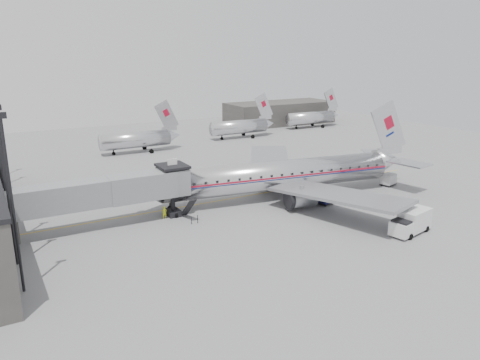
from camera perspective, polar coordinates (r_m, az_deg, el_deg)
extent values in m
plane|color=slate|center=(59.81, 1.48, -3.84)|extent=(160.00, 160.00, 0.00)
cube|color=#383533|center=(132.34, 4.86, 8.16)|extent=(30.00, 12.00, 6.00)
cube|color=gold|center=(66.16, 1.03, -1.91)|extent=(60.00, 0.15, 0.01)
cube|color=slate|center=(54.66, -20.78, -2.02)|extent=(12.00, 2.80, 3.00)
cube|color=slate|center=(56.54, -11.78, -0.75)|extent=(8.00, 3.00, 3.10)
cube|color=slate|center=(58.17, -8.17, -0.11)|extent=(3.20, 3.60, 3.20)
cube|color=black|center=(57.70, -8.24, 1.70)|extent=(3.40, 3.80, 0.30)
cube|color=white|center=(57.58, -8.26, 2.19)|extent=(1.20, 0.15, 0.80)
cylinder|color=black|center=(58.56, -8.19, -2.98)|extent=(0.56, 0.56, 2.80)
cube|color=black|center=(58.89, -8.15, -3.95)|extent=(1.60, 2.20, 0.70)
cylinder|color=black|center=(58.03, -7.78, -4.29)|extent=(0.30, 0.60, 0.60)
cylinder|color=black|center=(59.79, -8.50, -3.71)|extent=(0.30, 0.60, 0.60)
cylinder|color=#383533|center=(55.11, -26.14, -5.67)|extent=(1.60, 1.60, 2.80)
cube|color=black|center=(56.89, -6.30, -3.36)|extent=(0.90, 3.20, 2.90)
cylinder|color=black|center=(42.19, -25.96, -3.08)|extent=(0.24, 0.24, 15.00)
cube|color=black|center=(40.64, -27.21, 7.01)|extent=(0.90, 0.25, 0.50)
cylinder|color=black|center=(47.96, -26.51, -1.04)|extent=(0.24, 0.24, 15.00)
cylinder|color=black|center=(53.77, -26.94, 0.56)|extent=(0.24, 0.24, 15.00)
cylinder|color=silver|center=(95.87, -12.64, 4.80)|extent=(14.00, 3.20, 3.20)
cube|color=silver|center=(97.34, -8.94, 7.76)|extent=(5.17, 0.26, 6.52)
cylinder|color=black|center=(95.10, -15.16, 3.25)|extent=(0.24, 0.24, 1.00)
cylinder|color=silver|center=(109.62, -0.14, 6.48)|extent=(14.00, 3.20, 3.20)
cube|color=silver|center=(112.49, 2.92, 8.96)|extent=(5.17, 0.26, 6.52)
cylinder|color=black|center=(107.87, -2.23, 5.19)|extent=(0.24, 0.24, 1.00)
cylinder|color=silver|center=(126.16, 8.57, 7.50)|extent=(14.00, 3.20, 3.20)
cube|color=silver|center=(129.92, 11.05, 9.57)|extent=(5.17, 0.26, 6.52)
cylinder|color=black|center=(123.77, 6.88, 6.43)|extent=(0.24, 0.24, 1.00)
cylinder|color=silver|center=(64.37, 4.70, 0.56)|extent=(32.90, 8.50, 4.03)
cone|color=silver|center=(58.91, -11.18, -1.11)|extent=(3.79, 4.44, 4.03)
cone|color=silver|center=(74.01, 17.53, 2.21)|extent=(4.84, 4.39, 3.83)
cube|color=maroon|center=(64.30, 4.71, 0.80)|extent=(32.90, 8.55, 0.20)
cube|color=#0A1658|center=(64.36, 4.70, 0.58)|extent=(32.90, 8.55, 0.11)
cube|color=silver|center=(72.88, 17.65, 6.02)|extent=(6.66, 1.25, 8.36)
cube|color=gray|center=(74.38, 3.63, 2.37)|extent=(14.29, 17.94, 1.29)
cube|color=gray|center=(57.89, 11.89, -1.78)|extent=(10.57, 18.39, 1.29)
cylinder|color=gray|center=(69.96, 3.03, 0.38)|extent=(3.98, 2.78, 2.29)
cylinder|color=gray|center=(60.28, 7.51, -2.23)|extent=(3.98, 2.78, 2.29)
cylinder|color=black|center=(60.18, -8.51, -3.17)|extent=(0.22, 0.22, 1.41)
cylinder|color=black|center=(68.42, 5.25, -0.72)|extent=(0.28, 0.28, 1.52)
cylinder|color=black|center=(68.49, 5.25, -0.94)|extent=(1.13, 0.53, 1.09)
cylinder|color=black|center=(63.64, 7.54, -2.04)|extent=(0.28, 0.28, 1.52)
cylinder|color=black|center=(63.73, 7.53, -2.28)|extent=(1.13, 0.53, 1.09)
cube|color=silver|center=(56.29, 20.49, -4.51)|extent=(4.33, 2.96, 2.31)
cube|color=silver|center=(54.14, 19.03, -5.66)|extent=(2.15, 2.41, 1.54)
cube|color=black|center=(53.92, 19.09, -5.00)|extent=(1.68, 2.10, 0.66)
cylinder|color=black|center=(54.23, 20.05, -6.51)|extent=(0.75, 0.41, 0.71)
cylinder|color=black|center=(55.11, 18.25, -5.99)|extent=(0.75, 0.41, 0.71)
cylinder|color=black|center=(57.19, 21.79, -5.55)|extent=(0.75, 0.41, 0.71)
cylinder|color=black|center=(58.02, 20.05, -5.07)|extent=(0.75, 0.41, 0.71)
cube|color=#0C0F33|center=(63.39, 10.44, -1.97)|extent=(2.52, 2.10, 1.55)
cube|color=black|center=(63.64, 10.41, -2.68)|extent=(2.65, 2.23, 0.13)
cylinder|color=black|center=(62.60, 10.38, -3.04)|extent=(0.35, 0.20, 0.33)
cylinder|color=black|center=(63.95, 11.36, -2.69)|extent=(0.35, 0.20, 0.33)
cylinder|color=black|center=(63.37, 9.44, -2.76)|extent=(0.35, 0.20, 0.33)
cylinder|color=black|center=(64.71, 10.43, -2.43)|extent=(0.35, 0.20, 0.33)
cube|color=#B8B8BA|center=(74.39, 17.64, 0.14)|extent=(2.52, 2.14, 1.51)
cube|color=black|center=(74.60, 17.59, -0.46)|extent=(2.65, 2.27, 0.13)
cylinder|color=black|center=(73.59, 17.72, -0.73)|extent=(0.35, 0.21, 0.32)
cylinder|color=black|center=(75.08, 18.33, -0.47)|extent=(0.35, 0.21, 0.32)
cylinder|color=black|center=(74.15, 16.84, -0.54)|extent=(0.35, 0.21, 0.32)
cylinder|color=black|center=(75.64, 17.46, -0.28)|extent=(0.35, 0.21, 0.32)
imported|color=#CFE21A|center=(57.78, -9.18, -3.93)|extent=(0.58, 0.39, 1.56)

